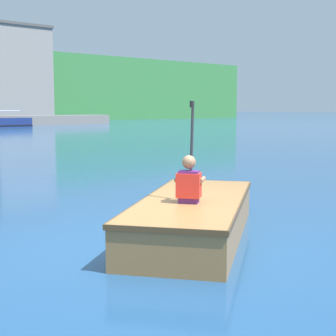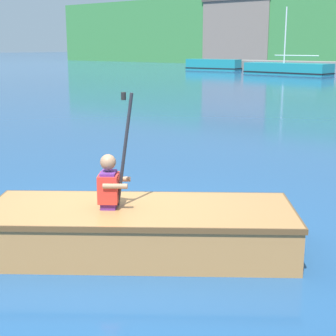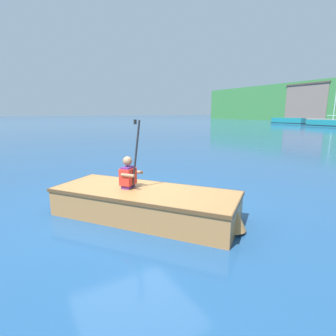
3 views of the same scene
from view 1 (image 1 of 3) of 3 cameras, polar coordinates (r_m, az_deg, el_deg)
ground_plane at (r=6.41m, az=-1.65°, el=-8.55°), size 300.00×300.00×0.00m
waterfront_tower_far at (r=64.54m, az=-17.23°, el=9.84°), size 7.17×9.34×10.97m
rowboat_foreground at (r=6.77m, az=2.89°, el=-5.19°), size 3.46×3.02×0.52m
person_paddler at (r=6.32m, az=2.34°, el=-1.46°), size 0.45×0.45×1.25m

